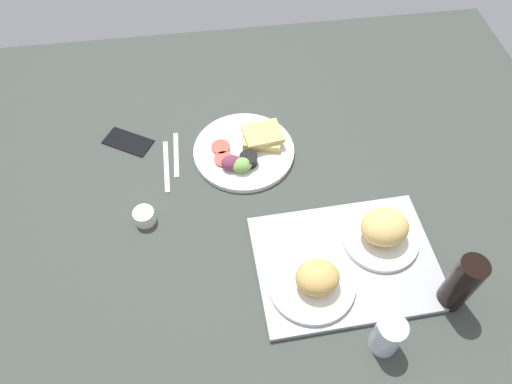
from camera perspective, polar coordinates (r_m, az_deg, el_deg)
ground_plane at (r=134.59cm, az=0.67°, el=-0.24°), size 190.00×150.00×3.00cm
serving_tray at (r=122.94cm, az=10.69°, el=-8.24°), size 46.10×34.51×1.60cm
bread_plate_near at (r=124.07cm, az=14.97°, el=-4.50°), size 19.82×19.82×9.64cm
bread_plate_far at (r=115.44cm, az=7.01°, el=-10.42°), size 21.41×21.41×8.55cm
plate_with_salad at (r=140.49cm, az=-1.19°, el=5.03°), size 29.76×29.76×5.40cm
drinking_glass at (r=112.24cm, az=15.50°, el=-16.23°), size 6.56×6.56×11.18cm
soda_bottle at (r=118.57cm, az=23.36°, el=-10.05°), size 6.40×6.40×18.18cm
espresso_cup at (r=129.64cm, az=-13.22°, el=-2.87°), size 5.60×5.60×4.00cm
fork at (r=143.25cm, az=-9.55°, el=4.48°), size 1.72×17.02×0.50cm
knife at (r=140.94cm, az=-10.69°, el=3.11°), size 1.59×19.01×0.50cm
cell_phone at (r=149.50cm, az=-15.10°, el=5.87°), size 16.05×13.59×0.80cm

